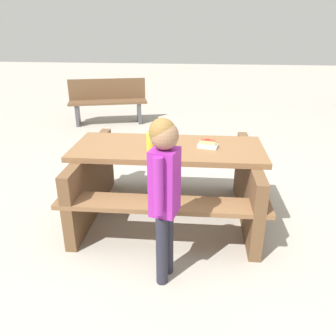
% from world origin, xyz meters
% --- Properties ---
extents(ground_plane, '(30.00, 30.00, 0.00)m').
position_xyz_m(ground_plane, '(0.00, 0.00, 0.00)').
color(ground_plane, '#ADA599').
rests_on(ground_plane, ground).
extents(picnic_table, '(1.83, 1.44, 0.75)m').
position_xyz_m(picnic_table, '(0.00, 0.00, 0.44)').
color(picnic_table, brown).
rests_on(picnic_table, ground).
extents(soda_bottle, '(0.08, 0.08, 0.22)m').
position_xyz_m(soda_bottle, '(-0.14, -0.14, 0.85)').
color(soda_bottle, yellow).
rests_on(soda_bottle, picnic_table).
extents(hotdog_tray, '(0.20, 0.14, 0.08)m').
position_xyz_m(hotdog_tray, '(0.38, 0.01, 0.78)').
color(hotdog_tray, white).
rests_on(hotdog_tray, picnic_table).
extents(child_in_coat, '(0.22, 0.31, 1.26)m').
position_xyz_m(child_in_coat, '(0.08, -0.93, 0.81)').
color(child_in_coat, '#262633').
rests_on(child_in_coat, ground).
extents(park_bench_near, '(1.55, 0.79, 0.85)m').
position_xyz_m(park_bench_near, '(-1.57, 3.46, 0.45)').
color(park_bench_near, brown).
rests_on(park_bench_near, ground).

